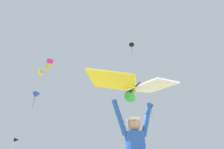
{
  "coord_description": "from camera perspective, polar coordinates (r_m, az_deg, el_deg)",
  "views": [
    {
      "loc": [
        -1.17,
        -2.94,
        1.01
      ],
      "look_at": [
        -0.19,
        1.44,
        3.4
      ],
      "focal_mm": 24.73,
      "sensor_mm": 36.0,
      "label": 1
    }
  ],
  "objects": [
    {
      "name": "distant_kite_black_low_right",
      "position": [
        26.92,
        7.27,
        10.45
      ],
      "size": [
        1.12,
        1.15,
        2.19
      ],
      "color": "black"
    },
    {
      "name": "distant_kite_black_low_left",
      "position": [
        26.59,
        14.22,
        -11.57
      ],
      "size": [
        1.35,
        1.39,
        2.17
      ],
      "color": "black"
    },
    {
      "name": "distant_kite_blue_mid_right",
      "position": [
        24.27,
        -26.5,
        -6.92
      ],
      "size": [
        1.26,
        1.34,
        2.22
      ],
      "color": "blue"
    },
    {
      "name": "marker_flag",
      "position": [
        12.47,
        -32.07,
        -20.53
      ],
      "size": [
        0.3,
        0.24,
        2.09
      ],
      "color": "silver",
      "rests_on": "ground"
    },
    {
      "name": "held_stunt_kite",
      "position": [
        2.98,
        7.82,
        -4.37
      ],
      "size": [
        1.92,
        1.07,
        0.41
      ],
      "color": "black"
    },
    {
      "name": "distant_kite_magenta_overhead_distant",
      "position": [
        31.44,
        7.35,
        -20.14
      ],
      "size": [
        1.2,
        1.32,
        2.25
      ],
      "color": "#DB2393"
    },
    {
      "name": "distant_kite_yellow_high_right",
      "position": [
        35.42,
        -22.75,
        2.24
      ],
      "size": [
        1.61,
        1.83,
        3.0
      ],
      "color": "yellow"
    },
    {
      "name": "distant_kite_magenta_far_center",
      "position": [
        24.97,
        -21.97,
        4.64
      ],
      "size": [
        1.22,
        1.16,
        0.54
      ],
      "color": "#DB2393"
    },
    {
      "name": "distant_kite_yellow_high_left",
      "position": [
        41.21,
        -24.97,
        0.78
      ],
      "size": [
        1.31,
        1.32,
        1.39
      ],
      "color": "yellow"
    }
  ]
}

